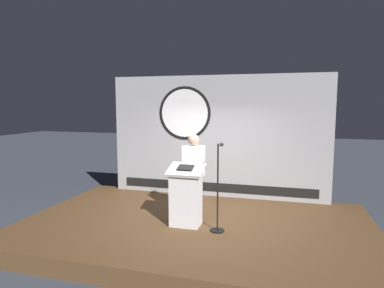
# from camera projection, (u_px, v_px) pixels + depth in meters

# --- Properties ---
(ground_plane) EXTENTS (40.00, 40.00, 0.00)m
(ground_plane) POSITION_uv_depth(u_px,v_px,m) (196.00, 237.00, 6.23)
(ground_plane) COLOR #383D47
(stage_platform) EXTENTS (6.40, 4.00, 0.30)m
(stage_platform) POSITION_uv_depth(u_px,v_px,m) (196.00, 229.00, 6.22)
(stage_platform) COLOR brown
(stage_platform) RESTS_ON ground
(banner_display) EXTENTS (5.11, 0.12, 2.83)m
(banner_display) POSITION_uv_depth(u_px,v_px,m) (215.00, 136.00, 7.80)
(banner_display) COLOR #9E9EA3
(banner_display) RESTS_ON stage_platform
(podium) EXTENTS (0.64, 0.49, 1.11)m
(podium) POSITION_uv_depth(u_px,v_px,m) (186.00, 196.00, 5.97)
(podium) COLOR silver
(podium) RESTS_ON stage_platform
(speaker_person) EXTENTS (0.40, 0.26, 1.60)m
(speaker_person) POSITION_uv_depth(u_px,v_px,m) (194.00, 175.00, 6.40)
(speaker_person) COLOR black
(speaker_person) RESTS_ON stage_platform
(microphone_stand) EXTENTS (0.24, 0.48, 1.51)m
(microphone_stand) POSITION_uv_depth(u_px,v_px,m) (218.00, 201.00, 5.71)
(microphone_stand) COLOR black
(microphone_stand) RESTS_ON stage_platform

